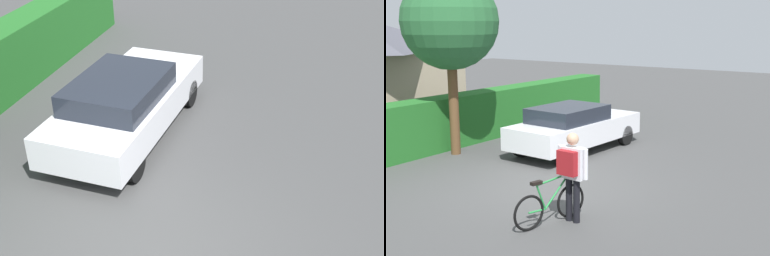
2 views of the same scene
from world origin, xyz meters
TOP-DOWN VIEW (x-y plane):
  - ground_plane at (0.00, 0.00)m, footprint 60.00×60.00m
  - hedge_row at (0.00, 4.96)m, footprint 18.71×0.90m
  - parked_car_near at (3.13, 1.52)m, footprint 4.46×1.96m
  - bicycle at (-1.80, -1.35)m, footprint 1.64×0.59m
  - person_rider at (-1.50, -1.62)m, footprint 0.37×0.69m
  - tree_kerbside at (0.94, 4.12)m, footprint 2.68×2.68m

SIDE VIEW (x-z plane):
  - ground_plane at x=0.00m, z-range 0.00..0.00m
  - bicycle at x=-1.80m, z-range -0.11..0.87m
  - parked_car_near at x=3.13m, z-range 0.04..1.39m
  - hedge_row at x=0.00m, z-range 0.00..1.53m
  - person_rider at x=-1.50m, z-range 0.19..1.91m
  - tree_kerbside at x=0.94m, z-range 1.17..6.25m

